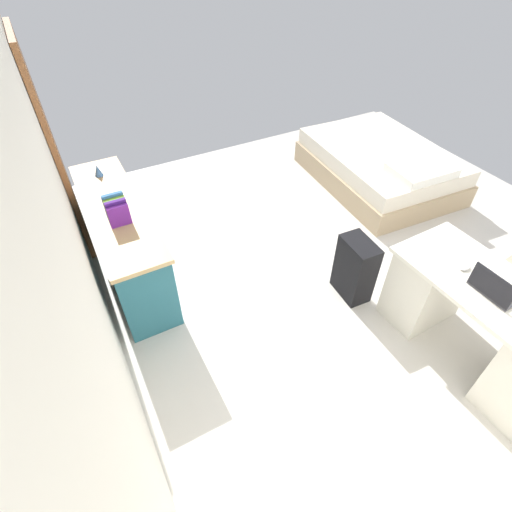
# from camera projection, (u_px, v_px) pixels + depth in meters

# --- Properties ---
(ground_plane) EXTENTS (5.68, 5.68, 0.00)m
(ground_plane) POSITION_uv_depth(u_px,v_px,m) (344.00, 262.00, 4.04)
(ground_plane) COLOR beige
(wall_back) EXTENTS (4.58, 0.10, 2.89)m
(wall_back) POSITION_uv_depth(u_px,v_px,m) (57.00, 214.00, 2.25)
(wall_back) COLOR white
(wall_back) RESTS_ON ground_plane
(door_wooden) EXTENTS (0.88, 0.05, 2.04)m
(door_wooden) POSITION_uv_depth(u_px,v_px,m) (55.00, 150.00, 3.69)
(door_wooden) COLOR brown
(door_wooden) RESTS_ON ground_plane
(desk) EXTENTS (1.46, 0.69, 0.75)m
(desk) POSITION_uv_depth(u_px,v_px,m) (478.00, 322.00, 2.98)
(desk) COLOR silver
(desk) RESTS_ON ground_plane
(credenza) EXTENTS (1.80, 0.48, 0.79)m
(credenza) POSITION_uv_depth(u_px,v_px,m) (124.00, 241.00, 3.69)
(credenza) COLOR #235B6B
(credenza) RESTS_ON ground_plane
(bed) EXTENTS (1.99, 1.53, 0.58)m
(bed) POSITION_uv_depth(u_px,v_px,m) (380.00, 166.00, 5.01)
(bed) COLOR tan
(bed) RESTS_ON ground_plane
(suitcase_black) EXTENTS (0.37, 0.24, 0.62)m
(suitcase_black) POSITION_uv_depth(u_px,v_px,m) (355.00, 269.00, 3.53)
(suitcase_black) COLOR black
(suitcase_black) RESTS_ON ground_plane
(laptop) EXTENTS (0.32, 0.23, 0.21)m
(laptop) POSITION_uv_depth(u_px,v_px,m) (494.00, 288.00, 2.69)
(laptop) COLOR #333338
(laptop) RESTS_ON desk
(computer_mouse) EXTENTS (0.06, 0.10, 0.03)m
(computer_mouse) POSITION_uv_depth(u_px,v_px,m) (465.00, 267.00, 2.89)
(computer_mouse) COLOR white
(computer_mouse) RESTS_ON desk
(book_row) EXTENTS (0.20, 0.17, 0.24)m
(book_row) POSITION_uv_depth(u_px,v_px,m) (117.00, 209.00, 3.22)
(book_row) COLOR #64228F
(book_row) RESTS_ON credenza
(figurine_small) EXTENTS (0.08, 0.08, 0.11)m
(figurine_small) POSITION_uv_depth(u_px,v_px,m) (98.00, 171.00, 3.76)
(figurine_small) COLOR #4C7FBF
(figurine_small) RESTS_ON credenza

